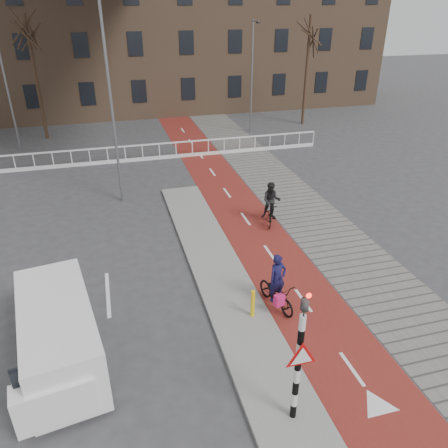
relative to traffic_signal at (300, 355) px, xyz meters
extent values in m
plane|color=#38383A|center=(0.60, 2.02, -1.99)|extent=(120.00, 120.00, 0.00)
cube|color=maroon|center=(2.10, 12.02, -1.98)|extent=(2.50, 60.00, 0.01)
cube|color=slate|center=(4.90, 12.02, -1.98)|extent=(3.00, 60.00, 0.01)
cube|color=gray|center=(-0.10, 6.02, -1.93)|extent=(1.80, 16.00, 0.12)
cylinder|color=black|center=(0.00, 0.02, -0.43)|extent=(0.14, 0.14, 2.88)
imported|color=black|center=(0.00, 0.02, 1.41)|extent=(0.13, 0.16, 0.80)
cylinder|color=#FF0C05|center=(0.00, -0.12, 1.59)|extent=(0.11, 0.02, 0.11)
cylinder|color=yellow|center=(0.24, 3.61, -1.42)|extent=(0.12, 0.12, 0.89)
imported|color=black|center=(1.15, 4.00, -1.53)|extent=(1.00, 1.82, 0.91)
imported|color=#15133E|center=(1.15, 4.00, -0.95)|extent=(0.65, 0.51, 1.58)
cube|color=#D61E67|center=(1.02, 3.46, -1.35)|extent=(0.34, 0.26, 0.36)
imported|color=black|center=(3.00, 9.39, -1.47)|extent=(1.08, 1.75, 1.02)
imported|color=black|center=(3.00, 9.39, -0.94)|extent=(0.95, 0.85, 1.60)
cube|color=white|center=(-5.08, 3.21, -1.01)|extent=(2.36, 4.47, 1.70)
cube|color=#1C8438|center=(-5.94, 3.21, -1.11)|extent=(0.45, 2.69, 0.55)
cube|color=#1C8438|center=(-4.22, 3.21, -1.11)|extent=(0.45, 2.69, 0.55)
cube|color=black|center=(-5.08, 1.43, -0.61)|extent=(1.52, 0.29, 0.90)
cylinder|color=black|center=(-5.57, 1.66, -1.69)|extent=(0.30, 0.62, 0.60)
cylinder|color=black|center=(-4.14, 1.89, -1.69)|extent=(0.30, 0.62, 0.60)
cylinder|color=black|center=(-6.03, 4.52, -1.69)|extent=(0.30, 0.62, 0.60)
cylinder|color=black|center=(-4.60, 4.75, -1.69)|extent=(0.30, 0.62, 0.60)
cube|color=silver|center=(-4.40, 19.02, -1.04)|extent=(28.00, 0.08, 0.08)
cube|color=silver|center=(-4.40, 19.02, -1.89)|extent=(28.00, 0.10, 0.20)
cube|color=#7F6047|center=(-2.40, 34.02, 4.01)|extent=(46.00, 10.00, 12.00)
cylinder|color=#302015|center=(-7.28, 25.51, 1.90)|extent=(0.23, 0.23, 7.78)
cylinder|color=#302015|center=(11.33, 24.46, 1.81)|extent=(0.20, 0.20, 7.60)
cylinder|color=slate|center=(-2.95, 13.44, 2.43)|extent=(0.12, 0.12, 8.84)
cylinder|color=slate|center=(-8.66, 22.94, 2.17)|extent=(0.12, 0.12, 8.31)
cylinder|color=slate|center=(6.74, 23.34, 1.70)|extent=(0.12, 0.12, 7.39)
camera|label=1|loc=(-3.31, -6.13, 6.56)|focal=35.00mm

